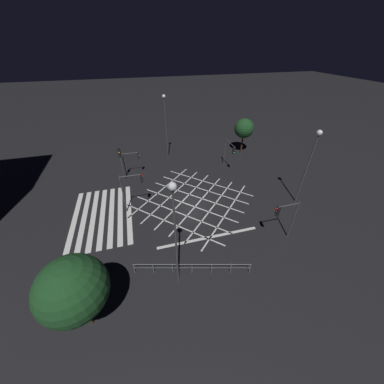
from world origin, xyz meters
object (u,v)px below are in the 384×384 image
at_px(street_lamp_west, 175,221).
at_px(street_tree_far, 73,289).
at_px(traffic_light_ne_cross, 285,214).
at_px(traffic_light_median_south, 133,185).
at_px(traffic_light_sw_main, 120,158).
at_px(traffic_light_nw_main, 230,150).
at_px(street_lamp_east, 312,153).
at_px(street_lamp_far, 165,116).
at_px(street_tree_near, 244,128).
at_px(traffic_light_sw_cross, 133,158).

distance_m(street_lamp_west, street_tree_far, 6.63).
distance_m(traffic_light_ne_cross, street_lamp_west, 10.36).
xyz_separation_m(traffic_light_median_south, traffic_light_sw_main, (-6.52, -1.23, -0.04)).
distance_m(traffic_light_nw_main, traffic_light_median_south, 14.17).
relative_size(street_lamp_east, street_lamp_far, 0.91).
bearing_deg(traffic_light_nw_main, street_tree_near, 137.91).
height_order(traffic_light_median_south, street_lamp_west, street_lamp_west).
bearing_deg(traffic_light_nw_main, traffic_light_median_south, -66.25).
bearing_deg(traffic_light_median_south, street_tree_near, 31.30).
bearing_deg(street_tree_near, street_lamp_east, 0.37).
bearing_deg(traffic_light_sw_main, traffic_light_sw_cross, 125.83).
bearing_deg(street_tree_far, traffic_light_ne_cross, 101.38).
height_order(street_lamp_west, street_lamp_far, street_lamp_far).
xyz_separation_m(traffic_light_nw_main, street_lamp_west, (15.09, -10.49, 3.22)).
bearing_deg(street_lamp_far, traffic_light_nw_main, 50.92).
relative_size(street_lamp_east, street_lamp_west, 0.93).
relative_size(traffic_light_sw_cross, street_lamp_west, 0.37).
distance_m(traffic_light_nw_main, street_lamp_west, 18.66).
relative_size(street_lamp_west, street_lamp_far, 0.98).
height_order(traffic_light_nw_main, street_lamp_east, street_lamp_east).
xyz_separation_m(traffic_light_median_south, traffic_light_sw_cross, (-7.55, 0.20, -0.79)).
bearing_deg(street_lamp_far, street_lamp_west, -7.97).
xyz_separation_m(street_lamp_west, street_tree_near, (-19.92, 14.85, -2.34)).
xyz_separation_m(traffic_light_sw_main, street_lamp_far, (-5.29, 6.67, 3.03)).
height_order(traffic_light_sw_cross, street_lamp_west, street_lamp_west).
distance_m(street_lamp_west, street_lamp_far, 21.41).
bearing_deg(street_tree_far, street_lamp_east, 109.74).
relative_size(traffic_light_ne_cross, street_tree_near, 0.77).
height_order(street_lamp_east, street_lamp_far, street_lamp_far).
distance_m(traffic_light_median_south, street_tree_near, 20.29).
bearing_deg(street_tree_near, traffic_light_median_south, -58.70).
bearing_deg(street_lamp_far, traffic_light_sw_cross, -50.89).
relative_size(street_lamp_far, street_tree_near, 1.71).
bearing_deg(traffic_light_ne_cross, traffic_light_median_south, -32.09).
height_order(traffic_light_sw_main, street_tree_near, street_tree_near).
xyz_separation_m(traffic_light_median_south, street_tree_far, (10.81, -3.59, 0.66)).
bearing_deg(street_tree_near, street_lamp_far, -96.13).
distance_m(traffic_light_median_south, traffic_light_sw_cross, 7.59).
distance_m(traffic_light_nw_main, traffic_light_ne_cross, 13.36).
distance_m(traffic_light_nw_main, traffic_light_sw_main, 14.22).
bearing_deg(street_lamp_far, street_lamp_east, 38.45).
height_order(street_lamp_west, street_tree_near, street_lamp_west).
height_order(traffic_light_median_south, street_lamp_east, street_lamp_east).
distance_m(traffic_light_median_south, traffic_light_sw_main, 6.63).
bearing_deg(traffic_light_median_south, street_lamp_far, 65.26).
bearing_deg(street_tree_far, street_lamp_far, 158.24).
height_order(street_lamp_east, street_tree_near, street_lamp_east).
height_order(traffic_light_sw_main, street_lamp_west, street_lamp_west).
bearing_deg(traffic_light_sw_cross, street_tree_far, -101.65).
height_order(traffic_light_median_south, traffic_light_ne_cross, traffic_light_median_south).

